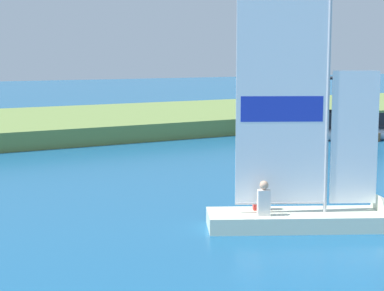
# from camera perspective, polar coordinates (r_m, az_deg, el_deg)

# --- Properties ---
(shore_bank) EXTENTS (80.00, 12.62, 0.82)m
(shore_bank) POSITION_cam_1_polar(r_m,az_deg,el_deg) (35.01, -12.80, 1.78)
(shore_bank) COLOR olive
(shore_bank) RESTS_ON ground
(wooden_dock) EXTENTS (1.54, 5.78, 0.38)m
(wooden_dock) POSITION_cam_1_polar(r_m,az_deg,el_deg) (33.26, 11.40, 1.14)
(wooden_dock) COLOR brown
(wooden_dock) RESTS_ON ground
(sailboat) EXTENTS (5.02, 3.45, 6.03)m
(sailboat) POSITION_cam_1_polar(r_m,az_deg,el_deg) (15.65, 12.46, -5.15)
(sailboat) COLOR silver
(sailboat) RESTS_ON ground
(pontoon_boat) EXTENTS (5.82, 4.18, 2.93)m
(pontoon_boat) POSITION_cam_1_polar(r_m,az_deg,el_deg) (32.14, 11.55, 1.78)
(pontoon_boat) COLOR #B2B2B7
(pontoon_boat) RESTS_ON ground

